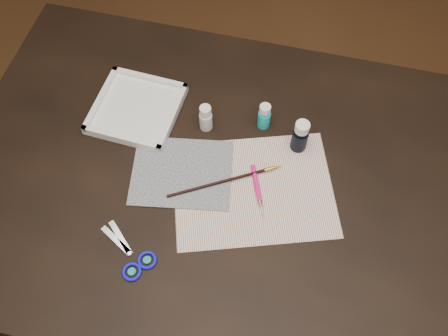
% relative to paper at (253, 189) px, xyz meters
% --- Properties ---
extents(ground, '(3.50, 3.50, 0.02)m').
position_rel_paper_xyz_m(ground, '(-0.07, 0.01, -0.76)').
color(ground, '#422614').
rests_on(ground, ground).
extents(table, '(1.30, 0.90, 0.75)m').
position_rel_paper_xyz_m(table, '(-0.07, 0.01, -0.38)').
color(table, black).
rests_on(table, ground).
extents(paper, '(0.44, 0.39, 0.00)m').
position_rel_paper_xyz_m(paper, '(0.00, 0.00, 0.00)').
color(paper, white).
rests_on(paper, table).
extents(canvas, '(0.27, 0.23, 0.00)m').
position_rel_paper_xyz_m(canvas, '(-0.17, 0.00, 0.00)').
color(canvas, black).
rests_on(canvas, paper).
extents(paint_bottle_white, '(0.04, 0.04, 0.08)m').
position_rel_paper_xyz_m(paint_bottle_white, '(-0.15, 0.15, 0.04)').
color(paint_bottle_white, silver).
rests_on(paint_bottle_white, table).
extents(paint_bottle_cyan, '(0.04, 0.04, 0.08)m').
position_rel_paper_xyz_m(paint_bottle_cyan, '(-0.01, 0.18, 0.04)').
color(paint_bottle_cyan, '#15ABAF').
rests_on(paint_bottle_cyan, table).
extents(paint_bottle_navy, '(0.05, 0.05, 0.09)m').
position_rel_paper_xyz_m(paint_bottle_navy, '(0.08, 0.14, 0.05)').
color(paint_bottle_navy, black).
rests_on(paint_bottle_navy, table).
extents(paintbrush, '(0.25, 0.15, 0.01)m').
position_rel_paper_xyz_m(paintbrush, '(-0.07, 0.00, 0.01)').
color(paintbrush, black).
rests_on(paintbrush, canvas).
extents(craft_knife, '(0.06, 0.14, 0.01)m').
position_rel_paper_xyz_m(craft_knife, '(0.01, -0.01, 0.01)').
color(craft_knife, '#F6147E').
rests_on(craft_knife, paper).
extents(scissors, '(0.19, 0.15, 0.01)m').
position_rel_paper_xyz_m(scissors, '(-0.24, -0.22, 0.00)').
color(scissors, silver).
rests_on(scissors, table).
extents(palette_tray, '(0.22, 0.22, 0.02)m').
position_rel_paper_xyz_m(palette_tray, '(-0.34, 0.15, 0.01)').
color(palette_tray, white).
rests_on(palette_tray, table).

